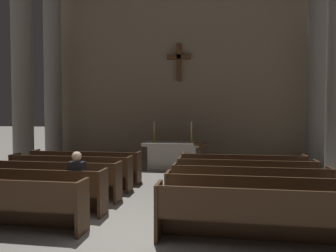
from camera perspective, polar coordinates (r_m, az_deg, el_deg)
name	(u,v)px	position (r m, az deg, el deg)	size (l,w,h in m)	color
ground_plane	(120,236)	(5.73, -8.72, -19.21)	(80.00, 80.00, 0.00)	gray
pew_left_row_2	(27,190)	(7.40, -24.31, -10.54)	(3.42, 0.50, 0.95)	#422B19
pew_left_row_3	(52,180)	(8.23, -20.48, -9.19)	(3.42, 0.50, 0.95)	#422B19
pew_left_row_4	(70,172)	(9.09, -17.39, -8.05)	(3.42, 0.50, 0.95)	#422B19
pew_left_row_5	(85,166)	(9.97, -14.85, -7.10)	(3.42, 0.50, 0.95)	#422B19
pew_right_row_1	(263,216)	(5.34, 16.88, -15.46)	(3.42, 0.50, 0.95)	#422B19
pew_right_row_2	(255,199)	(6.29, 15.59, -12.72)	(3.42, 0.50, 0.95)	#422B19
pew_right_row_3	(250,187)	(7.24, 14.66, -10.69)	(3.42, 0.50, 0.95)	#422B19
pew_right_row_4	(246,178)	(8.21, 13.96, -9.14)	(3.42, 0.50, 0.95)	#422B19
pew_right_row_5	(242,171)	(9.18, 13.41, -7.91)	(3.42, 0.50, 0.95)	#422B19
column_left_third	(22,73)	(12.63, -25.05, 8.68)	(1.08, 1.08, 7.25)	gray
column_left_fourth	(53,80)	(14.45, -20.27, 7.93)	(1.08, 1.08, 7.25)	gray
column_right_fourth	(317,75)	(13.19, 25.55, 8.39)	(1.08, 1.08, 7.25)	gray
altar	(173,155)	(11.72, 0.84, -5.34)	(2.20, 0.90, 1.01)	#BCB7AD
candlestick_left	(154,135)	(11.76, -2.54, -1.73)	(0.16, 0.16, 0.78)	#B79338
candlestick_right	(191,136)	(11.56, 4.28, -1.80)	(0.16, 0.16, 0.78)	#B79338
apse_with_cross	(179,72)	(13.85, 2.10, 9.77)	(11.86, 0.44, 7.78)	gray
lectern	(201,160)	(10.43, 5.95, -6.23)	(0.44, 0.36, 1.15)	#422B19
lone_worshipper	(79,181)	(6.84, -15.99, -9.63)	(0.32, 0.43, 1.32)	#26262B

